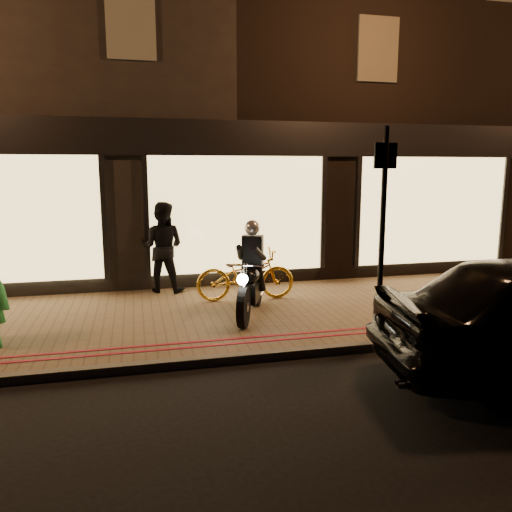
% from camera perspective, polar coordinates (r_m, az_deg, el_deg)
% --- Properties ---
extents(ground, '(90.00, 90.00, 0.00)m').
position_cam_1_polar(ground, '(6.93, 4.78, -11.61)').
color(ground, black).
rests_on(ground, ground).
extents(sidewalk, '(50.00, 4.00, 0.12)m').
position_cam_1_polar(sidewalk, '(8.73, 0.61, -6.59)').
color(sidewalk, '#746048').
rests_on(sidewalk, ground).
extents(kerb_stone, '(50.00, 0.14, 0.12)m').
position_cam_1_polar(kerb_stone, '(6.95, 4.66, -11.01)').
color(kerb_stone, '#59544C').
rests_on(kerb_stone, ground).
extents(red_kerb_lines, '(50.00, 0.26, 0.01)m').
position_cam_1_polar(red_kerb_lines, '(7.38, 3.43, -9.22)').
color(red_kerb_lines, maroon).
rests_on(red_kerb_lines, sidewalk).
extents(building_row, '(48.00, 10.11, 8.50)m').
position_cam_1_polar(building_row, '(15.33, -6.09, 16.26)').
color(building_row, black).
rests_on(building_row, ground).
extents(motorcycle, '(0.92, 1.84, 1.59)m').
position_cam_1_polar(motorcycle, '(8.30, -0.57, -2.65)').
color(motorcycle, black).
rests_on(motorcycle, sidewalk).
extents(sign_post, '(0.35, 0.09, 3.00)m').
position_cam_1_polar(sign_post, '(7.24, 14.27, 3.72)').
color(sign_post, black).
rests_on(sign_post, sidewalk).
extents(bicycle_gold, '(1.86, 0.71, 0.96)m').
position_cam_1_polar(bicycle_gold, '(9.29, -1.21, -2.13)').
color(bicycle_gold, gold).
rests_on(bicycle_gold, sidewalk).
extents(person_dark, '(1.05, 0.94, 1.79)m').
position_cam_1_polar(person_dark, '(10.04, -10.64, 1.01)').
color(person_dark, black).
rests_on(person_dark, sidewalk).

